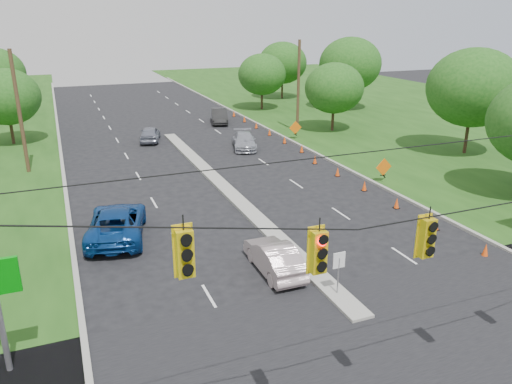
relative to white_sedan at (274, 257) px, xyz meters
name	(u,v)px	position (x,y,z in m)	size (l,w,h in m)	color
curb_left	(63,169)	(-8.54, 20.99, -0.72)	(0.25, 110.00, 0.16)	gray
curb_right	(298,145)	(11.66, 20.99, -0.72)	(0.25, 110.00, 0.16)	gray
median	(224,188)	(1.56, 11.99, -0.72)	(1.00, 34.00, 0.18)	gray
median_sign	(339,265)	(1.56, -3.01, 0.75)	(0.55, 0.06, 2.05)	gray
signal_span	(481,263)	(1.51, -10.01, 4.25)	(25.60, 0.32, 9.00)	#422D1C
utility_pole_far_left	(20,113)	(-10.94, 20.99, 3.78)	(0.28, 0.28, 9.00)	#422D1C
utility_pole_far_right	(298,87)	(14.06, 25.99, 3.78)	(0.28, 0.28, 9.00)	#422D1C
cone_1	(485,250)	(10.18, -2.51, -0.37)	(0.32, 0.32, 0.70)	#F14D0F
cone_2	(436,224)	(10.18, 0.99, -0.37)	(0.32, 0.32, 0.70)	#F14D0F
cone_3	(397,203)	(10.18, 4.49, -0.37)	(0.32, 0.32, 0.70)	#F14D0F
cone_4	(364,186)	(10.18, 7.99, -0.37)	(0.32, 0.32, 0.70)	#F14D0F
cone_5	(338,172)	(10.18, 11.49, -0.37)	(0.32, 0.32, 0.70)	#F14D0F
cone_6	(315,160)	(10.18, 14.99, -0.37)	(0.32, 0.32, 0.70)	#F14D0F
cone_7	(302,149)	(10.78, 18.49, -0.37)	(0.32, 0.32, 0.70)	#F14D0F
cone_8	(285,140)	(10.78, 21.99, -0.37)	(0.32, 0.32, 0.70)	#F14D0F
cone_9	(270,132)	(10.78, 25.49, -0.37)	(0.32, 0.32, 0.70)	#F14D0F
cone_10	(256,125)	(10.78, 28.99, -0.37)	(0.32, 0.32, 0.70)	#F14D0F
cone_11	(244,119)	(10.78, 32.49, -0.37)	(0.32, 0.32, 0.70)	#F14D0F
cone_12	(234,114)	(10.78, 35.99, -0.37)	(0.32, 0.32, 0.70)	#F14D0F
work_sign_1	(384,168)	(12.36, 8.99, 0.37)	(1.27, 0.58, 1.37)	black
work_sign_2	(295,128)	(12.36, 22.99, 0.37)	(1.27, 0.58, 1.37)	black
tree_5	(6,97)	(-12.44, 30.99, 3.62)	(5.88, 5.88, 6.86)	black
tree_8	(474,88)	(23.56, 12.99, 4.86)	(7.56, 7.56, 8.82)	black
tree_9	(334,88)	(17.56, 24.99, 3.62)	(5.88, 5.88, 6.86)	black
tree_10	(350,64)	(25.56, 34.99, 4.86)	(7.56, 7.56, 8.82)	black
tree_11	(283,63)	(21.56, 45.99, 4.24)	(6.72, 6.72, 7.84)	black
tree_12	(262,74)	(15.56, 38.99, 3.62)	(5.88, 5.88, 6.86)	black
white_sedan	(274,257)	(0.00, 0.00, 0.00)	(1.52, 4.36, 1.44)	#BBA4A5
blue_pickup	(117,223)	(-6.21, 6.54, 0.12)	(2.78, 6.04, 1.68)	navy
silver_car_far	(244,141)	(6.70, 21.68, -0.03)	(1.93, 4.74, 1.38)	#9295A0
silver_car_oncoming	(150,134)	(-0.57, 27.39, 0.00)	(1.69, 4.20, 1.43)	slate
dark_car_receding	(219,116)	(8.07, 33.06, 0.06)	(1.65, 4.73, 1.56)	black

